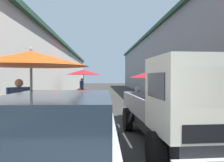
{
  "coord_description": "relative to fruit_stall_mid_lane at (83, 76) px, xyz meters",
  "views": [
    {
      "loc": [
        -1.11,
        0.67,
        1.71
      ],
      "look_at": [
        12.61,
        -0.03,
        1.45
      ],
      "focal_mm": 36.26,
      "sensor_mm": 36.0,
      "label": 1
    }
  ],
  "objects": [
    {
      "name": "hatchback_car",
      "position": [
        -13.94,
        -0.68,
        -1.05
      ],
      "size": [
        3.94,
        1.99,
        1.45
      ],
      "color": "#ADAFB5",
      "rests_on": "ground"
    },
    {
      "name": "building_left_whitewash",
      "position": [
        -0.24,
        5.41,
        0.52
      ],
      "size": [
        49.8,
        7.5,
        4.61
      ],
      "color": "beige",
      "rests_on": "ground"
    },
    {
      "name": "fruit_stall_near_right",
      "position": [
        -8.53,
        -3.62,
        -0.09
      ],
      "size": [
        2.45,
        2.45,
        2.16
      ],
      "color": "#9E9EA3",
      "rests_on": "ground"
    },
    {
      "name": "fruit_stall_near_left",
      "position": [
        -11.9,
        0.27,
        -0.01
      ],
      "size": [
        2.6,
        2.6,
        2.37
      ],
      "color": "#9E9EA3",
      "rests_on": "ground"
    },
    {
      "name": "building_right_concrete",
      "position": [
        -0.24,
        -9.35,
        1.14
      ],
      "size": [
        49.8,
        7.5,
        5.84
      ],
      "color": "gray",
      "rests_on": "ground"
    },
    {
      "name": "vendor_in_shade",
      "position": [
        1.25,
        0.21,
        -0.88
      ],
      "size": [
        0.62,
        0.3,
        1.59
      ],
      "color": "#232328",
      "rests_on": "ground"
    },
    {
      "name": "parked_scooter",
      "position": [
        -0.67,
        -4.05,
        -1.34
      ],
      "size": [
        1.69,
        0.37,
        1.14
      ],
      "color": "black",
      "rests_on": "ground"
    },
    {
      "name": "fruit_stall_mid_lane",
      "position": [
        0.0,
        0.0,
        0.0
      ],
      "size": [
        2.7,
        2.7,
        2.33
      ],
      "color": "#9E9EA3",
      "rests_on": "ground"
    },
    {
      "name": "vendor_by_crates",
      "position": [
        -10.82,
        0.92,
        -0.84
      ],
      "size": [
        0.45,
        0.54,
        1.65
      ],
      "color": "#232328",
      "rests_on": "ground"
    },
    {
      "name": "delivery_truck",
      "position": [
        -12.36,
        -3.14,
        -0.75
      ],
      "size": [
        4.99,
        2.14,
        2.08
      ],
      "color": "black",
      "rests_on": "ground"
    },
    {
      "name": "ground",
      "position": [
        -2.49,
        -1.97,
        -1.79
      ],
      "size": [
        90.0,
        90.0,
        0.0
      ],
      "primitive_type": "plane",
      "color": "#33302D"
    }
  ]
}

